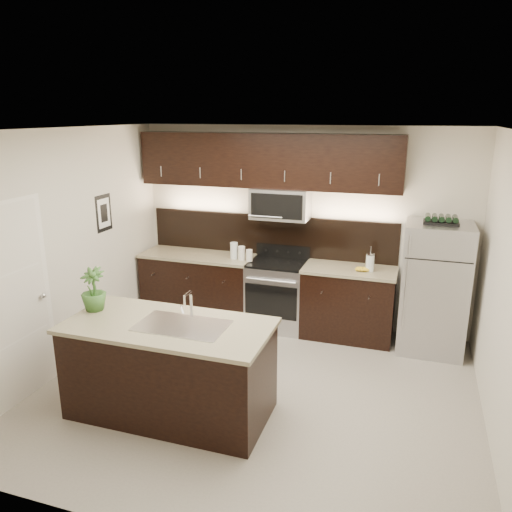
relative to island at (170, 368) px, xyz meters
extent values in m
plane|color=gray|center=(0.68, 0.60, -0.47)|extent=(4.50, 4.50, 0.00)
cube|color=beige|center=(0.68, 2.60, 0.88)|extent=(4.50, 0.02, 2.70)
cube|color=beige|center=(0.68, -1.40, 0.88)|extent=(4.50, 0.02, 2.70)
cube|color=beige|center=(-1.57, 0.60, 0.88)|extent=(0.02, 4.00, 2.70)
cube|color=beige|center=(2.93, 0.60, 0.88)|extent=(0.02, 4.00, 2.70)
cube|color=white|center=(0.68, 0.60, 2.23)|extent=(4.50, 4.00, 0.02)
cube|color=silver|center=(-1.55, -0.20, 0.54)|extent=(0.04, 0.80, 2.02)
sphere|color=silver|center=(-1.52, 0.12, 0.53)|extent=(0.06, 0.06, 0.06)
cube|color=black|center=(-1.56, 1.35, 1.18)|extent=(0.01, 0.32, 0.46)
cube|color=white|center=(-1.55, 1.35, 1.18)|extent=(0.00, 0.24, 0.36)
cube|color=black|center=(-0.74, 2.29, -0.02)|extent=(1.57, 0.62, 0.90)
cube|color=black|center=(1.39, 2.29, -0.02)|extent=(1.16, 0.62, 0.90)
cube|color=#B2B2B7|center=(0.43, 2.29, -0.02)|extent=(0.76, 0.62, 0.90)
cube|color=black|center=(0.43, 2.29, 0.44)|extent=(0.76, 0.60, 0.03)
cube|color=#C2BB91|center=(-0.74, 2.29, 0.45)|extent=(1.59, 0.65, 0.04)
cube|color=#C2BB91|center=(1.39, 2.29, 0.45)|extent=(1.18, 0.65, 0.04)
cube|color=black|center=(0.22, 2.59, 0.75)|extent=(3.49, 0.02, 0.56)
cube|color=#B2B2B7|center=(0.43, 2.40, 1.23)|extent=(0.76, 0.40, 0.40)
cube|color=black|center=(0.22, 2.44, 1.78)|extent=(3.49, 0.33, 0.70)
cube|color=black|center=(0.00, 0.00, -0.02)|extent=(1.90, 0.90, 0.90)
cube|color=#C2BB91|center=(0.00, 0.00, 0.45)|extent=(1.96, 0.96, 0.04)
cube|color=silver|center=(0.15, 0.00, 0.47)|extent=(0.84, 0.50, 0.01)
cylinder|color=silver|center=(0.15, 0.21, 0.59)|extent=(0.03, 0.03, 0.24)
cylinder|color=silver|center=(0.15, 0.14, 0.74)|extent=(0.02, 0.14, 0.02)
cylinder|color=silver|center=(0.15, 0.07, 0.69)|extent=(0.02, 0.02, 0.10)
cube|color=#B2B2B7|center=(2.42, 2.23, 0.33)|extent=(0.77, 0.70, 1.60)
cube|color=black|center=(2.42, 2.23, 1.15)|extent=(0.40, 0.25, 0.03)
cylinder|color=black|center=(2.27, 2.23, 1.19)|extent=(0.07, 0.23, 0.07)
cylinder|color=black|center=(2.34, 2.23, 1.19)|extent=(0.07, 0.23, 0.07)
cylinder|color=black|center=(2.42, 2.23, 1.19)|extent=(0.07, 0.23, 0.07)
cylinder|color=black|center=(2.49, 2.23, 1.19)|extent=(0.07, 0.23, 0.07)
cylinder|color=black|center=(2.57, 2.23, 1.19)|extent=(0.07, 0.23, 0.07)
imported|color=#366327|center=(-0.86, 0.08, 0.69)|extent=(0.26, 0.26, 0.44)
cylinder|color=silver|center=(-0.17, 2.24, 0.58)|extent=(0.10, 0.10, 0.22)
cylinder|color=silver|center=(-0.05, 2.21, 0.56)|extent=(0.09, 0.09, 0.19)
cylinder|color=silver|center=(0.06, 2.19, 0.55)|extent=(0.08, 0.08, 0.16)
cylinder|color=silver|center=(1.64, 2.24, 0.57)|extent=(0.10, 0.10, 0.21)
cylinder|color=silver|center=(1.64, 2.24, 0.69)|extent=(0.11, 0.11, 0.02)
cylinder|color=silver|center=(1.64, 2.24, 0.74)|extent=(0.01, 0.01, 0.08)
ellipsoid|color=gold|center=(1.50, 2.21, 0.50)|extent=(0.19, 0.16, 0.06)
camera|label=1|loc=(2.14, -3.86, 2.38)|focal=35.00mm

